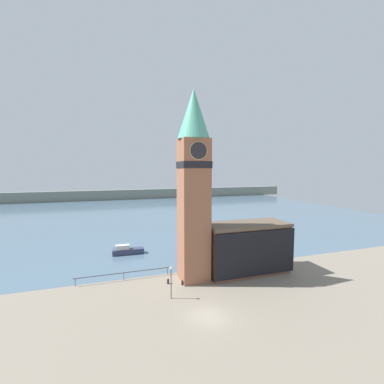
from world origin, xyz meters
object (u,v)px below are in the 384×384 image
(boat_near, at_px, (127,251))
(lamp_post, at_px, (171,276))
(pier_building, at_px, (247,247))
(mooring_bollard_far, at_px, (182,282))
(clock_tower, at_px, (194,180))
(mooring_bollard_near, at_px, (168,281))

(boat_near, bearing_deg, lamp_post, -76.44)
(lamp_post, bearing_deg, pier_building, 18.95)
(pier_building, distance_m, mooring_bollard_far, 11.21)
(clock_tower, distance_m, mooring_bollard_near, 14.26)
(mooring_bollard_far, height_order, lamp_post, lamp_post)
(pier_building, height_order, lamp_post, pier_building)
(pier_building, bearing_deg, boat_near, 140.18)
(mooring_bollard_near, height_order, mooring_bollard_far, mooring_bollard_near)
(mooring_bollard_far, bearing_deg, lamp_post, -126.36)
(clock_tower, relative_size, pier_building, 2.08)
(clock_tower, relative_size, lamp_post, 6.69)
(boat_near, height_order, mooring_bollard_far, boat_near)
(clock_tower, bearing_deg, pier_building, -0.41)
(pier_building, height_order, mooring_bollard_near, pier_building)
(clock_tower, relative_size, mooring_bollard_far, 40.62)
(boat_near, distance_m, mooring_bollard_far, 16.58)
(pier_building, distance_m, lamp_post, 13.65)
(mooring_bollard_far, bearing_deg, boat_near, 112.18)
(mooring_bollard_far, bearing_deg, pier_building, 7.05)
(pier_building, bearing_deg, mooring_bollard_near, -178.27)
(clock_tower, xyz_separation_m, mooring_bollard_near, (-3.84, -0.43, -13.73))
(clock_tower, xyz_separation_m, lamp_post, (-4.36, -4.48, -11.35))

